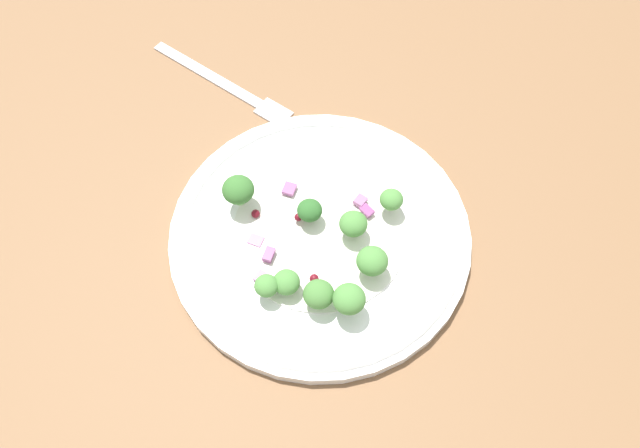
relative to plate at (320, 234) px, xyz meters
The scene contains 22 objects.
ground_plane 3.72cm from the plate, 65.73° to the right, with size 180.00×180.00×2.00cm, color brown.
plate is the anchor object (origin of this frame).
dressing_pool 0.44cm from the plate, 18.43° to the right, with size 16.33×16.33×0.20cm, color white.
broccoli_floret_0 6.81cm from the plate, 145.93° to the left, with size 2.38×2.38×2.41cm.
broccoli_floret_1 8.63cm from the plate, behind, with size 2.83×2.83×2.86cm.
broccoli_floret_2 8.12cm from the plate, 136.25° to the left, with size 2.11×2.11×2.14cm.
broccoli_floret_3 4.12cm from the plate, 102.51° to the right, with size 2.59×2.59×2.62cm.
broccoli_floret_4 2.58cm from the plate, 35.32° to the left, with size 2.33×2.33×2.36cm.
broccoli_floret_5 8.61cm from the plate, 60.69° to the left, with size 3.00×3.00×3.04cm.
broccoli_floret_6 7.37cm from the plate, 78.71° to the right, with size 2.20×2.20×2.22cm.
broccoli_floret_7 6.65cm from the plate, 140.16° to the right, with size 2.82×2.82×2.85cm.
broccoli_floret_8 7.51cm from the plate, behind, with size 2.69×2.69×2.73cm.
cranberry_0 2.84cm from the plate, 46.81° to the left, with size 0.75×0.75×0.75cm, color maroon.
cranberry_1 6.34cm from the plate, 66.63° to the left, with size 0.82×0.82×0.82cm, color maroon.
cranberry_2 5.11cm from the plate, 166.33° to the left, with size 0.84×0.84×0.84cm, color maroon.
onion_bit_0 4.97cm from the plate, 59.56° to the right, with size 0.99×1.10×0.55cm, color #A35B93.
onion_bit_1 4.81cm from the plate, 79.44° to the right, with size 0.87×1.27×0.37cm, color #843D75.
onion_bit_2 5.45cm from the plate, 112.62° to the left, with size 1.36×0.83×0.55cm, color #843D75.
onion_bit_3 7.18cm from the plate, 125.42° to the left, with size 1.15×1.02×0.47cm, color #934C84.
onion_bit_4 6.03cm from the plate, 91.91° to the left, with size 1.31×1.10×0.34cm, color #A35B93.
onion_bit_5 5.38cm from the plate, 26.00° to the left, with size 1.30×1.14×0.42cm, color #934C84.
fork 21.40cm from the plate, 20.26° to the left, with size 14.15×14.70×0.50cm.
Camera 1 is at (-30.17, 6.85, 53.14)cm, focal length 35.90 mm.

